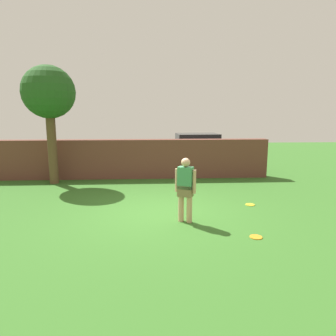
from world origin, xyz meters
TOP-DOWN VIEW (x-y plane):
  - ground_plane at (0.00, 0.00)m, footprint 40.00×40.00m
  - brick_wall at (-1.50, 4.68)m, footprint 12.36×0.50m
  - tree at (-4.00, 3.87)m, footprint 1.96×1.96m
  - person at (0.62, -0.71)m, footprint 0.49×0.36m
  - car at (2.06, 6.82)m, footprint 4.28×2.09m
  - frisbee_orange at (2.07, -1.79)m, footprint 0.27×0.27m
  - frisbee_yellow at (2.71, 0.59)m, footprint 0.27×0.27m

SIDE VIEW (x-z plane):
  - ground_plane at x=0.00m, z-range 0.00..0.00m
  - frisbee_orange at x=2.07m, z-range 0.00..0.02m
  - frisbee_yellow at x=2.71m, z-range 0.00..0.02m
  - brick_wall at x=-1.50m, z-range 0.00..1.62m
  - car at x=2.06m, z-range 0.00..1.72m
  - person at x=0.62m, z-range 0.09..1.71m
  - tree at x=-4.00m, z-range 1.16..5.61m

